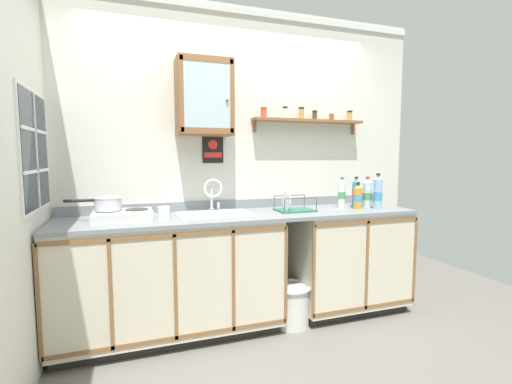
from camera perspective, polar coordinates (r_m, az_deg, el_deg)
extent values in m
plane|color=slate|center=(2.95, 0.88, -22.76)|extent=(5.95, 5.95, 0.00)
cube|color=silver|center=(3.26, -3.31, 4.63)|extent=(3.55, 0.05, 2.69)
cube|color=white|center=(3.46, -3.29, 26.61)|extent=(3.55, 0.02, 0.05)
cube|color=silver|center=(2.26, -34.84, 3.20)|extent=(0.05, 3.48, 2.69)
cube|color=black|center=(3.16, -13.11, -20.10)|extent=(1.64, 0.56, 0.08)
cube|color=beige|center=(2.96, -13.24, -12.43)|extent=(1.67, 0.62, 0.83)
cube|color=brown|center=(2.56, -12.70, -6.62)|extent=(1.67, 0.01, 0.03)
cube|color=brown|center=(2.81, -12.35, -21.44)|extent=(1.67, 0.01, 0.03)
cube|color=brown|center=(2.71, -31.01, -14.81)|extent=(0.02, 0.01, 0.76)
cube|color=brown|center=(2.66, -21.84, -14.83)|extent=(0.02, 0.01, 0.76)
cube|color=brown|center=(2.67, -12.52, -14.48)|extent=(0.02, 0.01, 0.76)
cube|color=brown|center=(2.74, -3.54, -13.79)|extent=(0.02, 0.01, 0.76)
cube|color=brown|center=(2.87, 4.73, -12.86)|extent=(0.02, 0.01, 0.76)
cube|color=black|center=(3.65, 13.50, -16.48)|extent=(0.98, 0.56, 0.08)
cube|color=beige|center=(3.48, 13.94, -9.71)|extent=(1.00, 0.62, 0.83)
cube|color=brown|center=(3.15, 17.22, -4.46)|extent=(1.00, 0.01, 0.03)
cube|color=brown|center=(3.35, 16.84, -16.95)|extent=(1.00, 0.01, 0.03)
cube|color=brown|center=(2.97, 9.06, -12.26)|extent=(0.02, 0.01, 0.76)
cube|color=brown|center=(3.23, 17.03, -10.99)|extent=(0.02, 0.01, 0.76)
cube|color=brown|center=(3.54, 23.66, -9.76)|extent=(0.02, 0.01, 0.76)
cube|color=gray|center=(2.98, -1.50, -3.69)|extent=(2.91, 0.65, 0.03)
cube|color=gray|center=(3.26, -3.10, -1.92)|extent=(2.91, 0.02, 0.08)
cube|color=silver|center=(2.93, -6.55, -3.47)|extent=(0.58, 0.38, 0.01)
cube|color=slate|center=(2.95, -6.53, -5.47)|extent=(0.50, 0.30, 0.01)
cube|color=slate|center=(3.09, -7.17, -4.10)|extent=(0.50, 0.01, 0.10)
cube|color=slate|center=(2.79, -5.84, -5.13)|extent=(0.50, 0.01, 0.10)
cylinder|color=#4C4C51|center=(2.95, -6.53, -5.51)|extent=(0.04, 0.04, 0.01)
cylinder|color=silver|center=(3.14, -6.98, -2.77)|extent=(0.05, 0.05, 0.02)
cylinder|color=silver|center=(3.12, -7.00, -0.93)|extent=(0.02, 0.02, 0.18)
torus|color=silver|center=(3.04, -6.74, 0.59)|extent=(0.16, 0.02, 0.16)
cylinder|color=silver|center=(3.14, -5.92, -2.13)|extent=(0.02, 0.02, 0.06)
cube|color=silver|center=(2.84, -20.15, -3.49)|extent=(0.41, 0.33, 0.07)
cylinder|color=#2D2D2D|center=(2.86, -22.17, -2.73)|extent=(0.17, 0.17, 0.01)
cylinder|color=#2D2D2D|center=(2.86, -18.17, -2.61)|extent=(0.17, 0.17, 0.01)
cylinder|color=black|center=(2.70, -22.33, -4.04)|extent=(0.03, 0.02, 0.03)
cylinder|color=black|center=(2.69, -18.08, -3.91)|extent=(0.03, 0.02, 0.03)
cylinder|color=silver|center=(2.85, -22.20, -1.76)|extent=(0.19, 0.19, 0.09)
torus|color=silver|center=(2.85, -22.24, -0.84)|extent=(0.20, 0.20, 0.01)
cylinder|color=black|center=(2.87, -26.06, -1.23)|extent=(0.20, 0.02, 0.02)
cylinder|color=teal|center=(3.46, 15.40, -0.42)|extent=(0.07, 0.07, 0.23)
cone|color=teal|center=(3.45, 15.46, 1.75)|extent=(0.07, 0.07, 0.03)
cylinder|color=#262626|center=(3.44, 15.47, 2.17)|extent=(0.03, 0.03, 0.02)
cylinder|color=#D84C3F|center=(3.46, 15.41, -0.20)|extent=(0.07, 0.07, 0.06)
cylinder|color=#8CB7E0|center=(3.43, 18.55, -0.31)|extent=(0.08, 0.08, 0.26)
cone|color=#8CB7E0|center=(3.41, 18.63, 2.16)|extent=(0.08, 0.08, 0.04)
cylinder|color=#262626|center=(3.41, 18.64, 2.62)|extent=(0.04, 0.04, 0.02)
cylinder|color=#3F8CCC|center=(3.43, 18.54, -0.61)|extent=(0.08, 0.08, 0.07)
cylinder|color=gold|center=(3.36, 15.66, -1.00)|extent=(0.08, 0.08, 0.18)
cone|color=gold|center=(3.35, 15.71, 0.86)|extent=(0.07, 0.07, 0.03)
cylinder|color=#262626|center=(3.35, 15.73, 1.32)|extent=(0.03, 0.03, 0.02)
cylinder|color=#3F8CCC|center=(3.36, 15.67, -0.89)|extent=(0.08, 0.08, 0.05)
cylinder|color=silver|center=(3.49, 17.05, -0.44)|extent=(0.08, 0.08, 0.23)
cone|color=silver|center=(3.48, 17.12, 1.71)|extent=(0.08, 0.08, 0.04)
cylinder|color=red|center=(3.48, 17.13, 2.17)|extent=(0.04, 0.04, 0.02)
cylinder|color=#4C9959|center=(3.49, 17.05, -0.63)|extent=(0.08, 0.08, 0.06)
cylinder|color=white|center=(3.40, 13.31, -0.47)|extent=(0.06, 0.06, 0.23)
cone|color=white|center=(3.39, 13.36, 1.71)|extent=(0.06, 0.06, 0.03)
cylinder|color=#2D59B2|center=(3.39, 13.37, 2.12)|extent=(0.03, 0.03, 0.02)
cylinder|color=#4C9959|center=(3.40, 13.31, -0.51)|extent=(0.07, 0.07, 0.06)
cube|color=#26664C|center=(3.14, 6.12, -2.85)|extent=(0.32, 0.24, 0.01)
cylinder|color=#4C4F54|center=(2.97, 4.52, -2.13)|extent=(0.01, 0.01, 0.11)
cylinder|color=#4C4F54|center=(3.10, 9.45, -1.87)|extent=(0.01, 0.01, 0.11)
cylinder|color=#4C4F54|center=(3.18, 2.90, -1.62)|extent=(0.01, 0.01, 0.11)
cylinder|color=#4C4F54|center=(3.30, 7.60, -1.40)|extent=(0.01, 0.01, 0.11)
cylinder|color=#4C4F54|center=(3.03, 7.05, -0.97)|extent=(0.29, 0.01, 0.01)
cylinder|color=#4C4F54|center=(3.23, 5.30, -0.54)|extent=(0.29, 0.01, 0.01)
cylinder|color=white|center=(3.10, 4.82, -1.45)|extent=(0.01, 0.17, 0.17)
cylinder|color=white|center=(2.81, -14.26, -3.17)|extent=(0.09, 0.09, 0.09)
torus|color=white|center=(2.85, -13.80, -2.92)|extent=(0.04, 0.06, 0.06)
cube|color=brown|center=(3.08, -8.16, 14.43)|extent=(0.45, 0.26, 0.61)
cube|color=silver|center=(2.95, -7.65, 14.83)|extent=(0.37, 0.01, 0.50)
cube|color=brown|center=(2.91, -11.65, 14.88)|extent=(0.04, 0.01, 0.57)
cube|color=brown|center=(2.99, -3.74, 14.73)|extent=(0.04, 0.01, 0.57)
cube|color=brown|center=(3.00, -7.72, 20.02)|extent=(0.42, 0.01, 0.05)
cube|color=brown|center=(2.91, -7.57, 9.49)|extent=(0.42, 0.01, 0.05)
sphere|color=olive|center=(2.96, -4.52, 14.22)|extent=(0.02, 0.02, 0.02)
cube|color=brown|center=(3.44, 8.31, 10.99)|extent=(1.08, 0.14, 0.02)
cube|color=brown|center=(3.29, -0.21, 10.22)|extent=(0.02, 0.03, 0.10)
cube|color=brown|center=(3.74, 14.95, 9.47)|extent=(0.02, 0.03, 0.10)
cylinder|color=#CC4C33|center=(3.26, 1.23, 12.22)|extent=(0.05, 0.05, 0.07)
cylinder|color=red|center=(3.27, 1.23, 13.01)|extent=(0.05, 0.05, 0.02)
cylinder|color=silver|center=(3.36, 4.60, 12.16)|extent=(0.04, 0.04, 0.09)
cylinder|color=black|center=(3.36, 4.60, 13.07)|extent=(0.04, 0.04, 0.02)
cylinder|color=tan|center=(3.43, 7.12, 12.02)|extent=(0.05, 0.05, 0.09)
cylinder|color=black|center=(3.43, 7.14, 12.93)|extent=(0.05, 0.05, 0.02)
cylinder|color=#4C3326|center=(3.48, 9.19, 11.67)|extent=(0.04, 0.04, 0.07)
cylinder|color=black|center=(3.49, 9.20, 12.36)|extent=(0.05, 0.05, 0.02)
cylinder|color=brown|center=(3.55, 11.77, 11.44)|extent=(0.04, 0.04, 0.06)
cylinder|color=white|center=(3.56, 11.78, 12.04)|extent=(0.05, 0.05, 0.02)
cylinder|color=tan|center=(3.68, 14.48, 11.35)|extent=(0.05, 0.05, 0.08)
cylinder|color=black|center=(3.69, 14.50, 12.11)|extent=(0.05, 0.05, 0.02)
cube|color=black|center=(3.19, -6.79, 6.83)|extent=(0.18, 0.01, 0.25)
cube|color=red|center=(3.18, -6.76, 5.80)|extent=(0.15, 0.00, 0.05)
cylinder|color=red|center=(3.18, -6.78, 7.40)|extent=(0.08, 0.00, 0.08)
cube|color=#262D38|center=(2.75, -31.34, 5.54)|extent=(0.01, 0.66, 0.74)
cube|color=white|center=(2.75, -31.55, 5.53)|extent=(0.02, 0.70, 0.78)
cube|color=white|center=(2.74, -31.22, 5.55)|extent=(0.01, 0.02, 0.74)
cube|color=white|center=(2.75, -31.08, 2.84)|extent=(0.01, 0.66, 0.02)
cube|color=white|center=(2.75, -31.36, 8.25)|extent=(0.01, 0.66, 0.02)
cylinder|color=silver|center=(3.18, 5.49, -17.35)|extent=(0.30, 0.30, 0.33)
torus|color=white|center=(3.12, 5.52, -14.57)|extent=(0.33, 0.33, 0.03)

